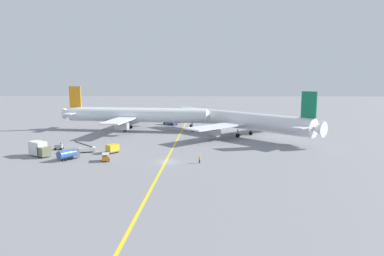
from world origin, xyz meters
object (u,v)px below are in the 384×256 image
at_px(pushback_tug, 170,122).
at_px(ground_crew_marshaller_foreground, 200,159).
at_px(airliner_being_pushed, 237,120).
at_px(gse_container_dolly_flat, 113,148).
at_px(gse_fuel_bowser_stubby, 69,154).
at_px(gse_baggage_cart_trailing, 106,157).
at_px(jet_bridge, 147,113).
at_px(gse_gpu_cart_small, 59,147).
at_px(gse_belt_loader_portside, 87,149).
at_px(gse_catering_truck_tall, 40,149).
at_px(airliner_at_gate_left, 136,115).

xyz_separation_m(pushback_tug, ground_crew_marshaller_foreground, (12.33, -62.36, -0.38)).
height_order(airliner_being_pushed, gse_container_dolly_flat, airliner_being_pushed).
distance_m(gse_fuel_bowser_stubby, ground_crew_marshaller_foreground, 30.06).
bearing_deg(gse_baggage_cart_trailing, pushback_tug, 81.83).
bearing_deg(ground_crew_marshaller_foreground, jet_bridge, 108.26).
relative_size(gse_gpu_cart_small, gse_belt_loader_portside, 0.45).
bearing_deg(jet_bridge, gse_gpu_cart_small, -103.64).
bearing_deg(gse_catering_truck_tall, airliner_being_pushed, 32.29).
bearing_deg(gse_catering_truck_tall, airliner_at_gate_left, 70.16).
relative_size(airliner_being_pushed, gse_baggage_cart_trailing, 15.56).
xyz_separation_m(gse_gpu_cart_small, ground_crew_marshaller_foreground, (36.89, -12.88, 0.04)).
xyz_separation_m(pushback_tug, gse_belt_loader_portside, (-16.14, -52.25, -0.39)).
xyz_separation_m(gse_baggage_cart_trailing, jet_bridge, (-1.95, 68.66, 2.97)).
bearing_deg(gse_baggage_cart_trailing, gse_belt_loader_portside, 129.67).
bearing_deg(gse_baggage_cart_trailing, airliner_at_gate_left, 92.81).
bearing_deg(ground_crew_marshaller_foreground, airliner_at_gate_left, 116.47).
xyz_separation_m(airliner_at_gate_left, gse_container_dolly_flat, (1.56, -37.31, -4.35)).
height_order(airliner_being_pushed, ground_crew_marshaller_foreground, airliner_being_pushed).
xyz_separation_m(gse_fuel_bowser_stubby, gse_belt_loader_portside, (1.50, 7.73, -0.51)).
height_order(gse_fuel_bowser_stubby, gse_container_dolly_flat, gse_fuel_bowser_stubby).
bearing_deg(gse_container_dolly_flat, airliner_being_pushed, 39.37).
xyz_separation_m(gse_catering_truck_tall, gse_belt_loader_portside, (9.79, 4.55, -0.93)).
bearing_deg(gse_gpu_cart_small, gse_belt_loader_portside, -18.24).
xyz_separation_m(pushback_tug, gse_catering_truck_tall, (-25.93, -56.80, 0.54)).
bearing_deg(gse_gpu_cart_small, airliner_being_pushed, 26.57).
relative_size(gse_fuel_bowser_stubby, gse_container_dolly_flat, 1.33).
height_order(gse_belt_loader_portside, gse_container_dolly_flat, gse_belt_loader_portside).
relative_size(airliner_at_gate_left, ground_crew_marshaller_foreground, 34.93).
bearing_deg(gse_baggage_cart_trailing, jet_bridge, 91.63).
distance_m(gse_catering_truck_tall, gse_belt_loader_portside, 10.84).
relative_size(gse_gpu_cart_small, gse_baggage_cart_trailing, 0.75).
distance_m(gse_fuel_bowser_stubby, gse_belt_loader_portside, 7.89).
distance_m(airliner_being_pushed, gse_fuel_bowser_stubby, 54.90).
xyz_separation_m(gse_belt_loader_portside, ground_crew_marshaller_foreground, (28.46, -10.11, 0.01)).
bearing_deg(jet_bridge, gse_fuel_bowser_stubby, -95.83).
height_order(gse_gpu_cart_small, gse_catering_truck_tall, gse_catering_truck_tall).
xyz_separation_m(airliner_being_pushed, jet_bridge, (-35.21, 32.49, -1.18)).
bearing_deg(ground_crew_marshaller_foreground, gse_belt_loader_portside, 160.45).
bearing_deg(gse_belt_loader_portside, airliner_at_gate_left, 82.08).
height_order(gse_catering_truck_tall, gse_belt_loader_portside, gse_catering_truck_tall).
bearing_deg(gse_catering_truck_tall, pushback_tug, 65.46).
bearing_deg(jet_bridge, gse_container_dolly_flat, -88.79).
bearing_deg(airliner_being_pushed, gse_container_dolly_flat, -140.63).
bearing_deg(ground_crew_marshaller_foreground, gse_gpu_cart_small, 160.75).
xyz_separation_m(pushback_tug, gse_container_dolly_flat, (-9.46, -52.79, -0.04)).
xyz_separation_m(airliner_being_pushed, gse_baggage_cart_trailing, (-33.25, -36.18, -4.15)).
xyz_separation_m(airliner_at_gate_left, airliner_being_pushed, (35.49, -9.47, -0.51)).
bearing_deg(jet_bridge, gse_belt_loader_portside, -95.16).
relative_size(pushback_tug, gse_belt_loader_portside, 1.55).
distance_m(pushback_tug, gse_gpu_cart_small, 55.24).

